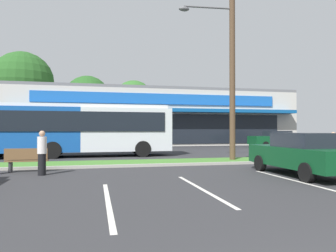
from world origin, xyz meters
TOP-DOWN VIEW (x-y plane):
  - grass_median at (0.00, 14.00)m, footprint 56.00×2.20m
  - curb_lip at (0.00, 12.78)m, footprint 56.00×0.24m
  - parking_stripe_0 at (-2.45, 5.96)m, footprint 0.12×4.80m
  - parking_stripe_1 at (0.20, 6.97)m, footprint 0.12×4.80m
  - parking_stripe_2 at (3.69, 7.83)m, footprint 0.12×4.80m
  - storefront_building at (3.78, 35.66)m, footprint 31.34×12.66m
  - tree_left at (-12.04, 42.81)m, footprint 7.84×7.84m
  - tree_mid_left at (-3.87, 43.76)m, footprint 6.29×6.29m
  - tree_mid at (2.65, 44.38)m, footprint 5.79×5.79m
  - utility_pole at (4.18, 13.96)m, footprint 3.04×2.40m
  - city_bus at (-4.24, 19.09)m, footprint 12.55×2.80m
  - bus_stop_bench at (-5.41, 11.98)m, footprint 1.60×0.45m
  - car_0 at (13.78, 25.25)m, footprint 4.79×1.95m
  - car_2 at (4.67, 8.72)m, footprint 1.87×4.75m
  - car_4 at (-9.72, 25.40)m, footprint 4.20×1.99m
  - pedestrian_near_bench at (-4.67, 10.89)m, footprint 0.33×0.33m
  - pedestrian_by_pole at (8.76, 11.90)m, footprint 0.32×0.32m

SIDE VIEW (x-z plane):
  - parking_stripe_0 at x=-2.45m, z-range 0.00..0.01m
  - parking_stripe_1 at x=0.20m, z-range 0.00..0.01m
  - parking_stripe_2 at x=3.69m, z-range 0.00..0.01m
  - grass_median at x=0.00m, z-range 0.00..0.12m
  - curb_lip at x=0.00m, z-range 0.00..0.12m
  - bus_stop_bench at x=-5.41m, z-range 0.03..0.98m
  - car_4 at x=-9.72m, z-range 0.03..1.43m
  - pedestrian_by_pole at x=8.76m, z-range 0.00..1.59m
  - car_2 at x=4.67m, z-range 0.01..1.59m
  - car_0 at x=13.78m, z-range 0.02..1.62m
  - pedestrian_near_bench at x=-4.67m, z-range 0.00..1.66m
  - city_bus at x=-4.24m, z-range 0.14..3.39m
  - storefront_building at x=3.78m, z-range 0.00..6.22m
  - tree_mid at x=2.65m, z-range 1.53..10.40m
  - utility_pole at x=4.18m, z-range 0.36..11.62m
  - tree_mid_left at x=-3.87m, z-range 1.44..10.63m
  - tree_left at x=-12.04m, z-range 2.00..13.85m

